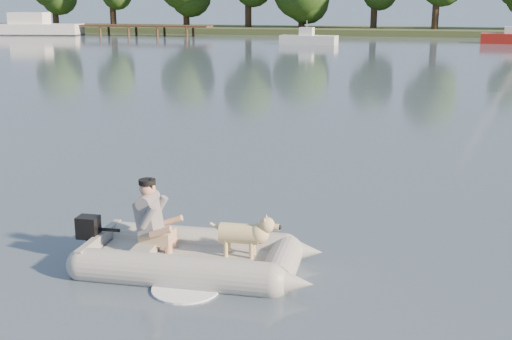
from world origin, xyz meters
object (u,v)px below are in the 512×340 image
(dinghy, at_px, (195,231))
(motorboat, at_px, (309,33))
(man, at_px, (150,214))
(dock, at_px, (123,30))
(dog, at_px, (240,237))
(cabin_cruiser, at_px, (40,24))

(dinghy, distance_m, motorboat, 43.66)
(man, bearing_deg, dock, 113.32)
(dock, distance_m, dog, 58.53)
(motorboat, bearing_deg, cabin_cruiser, 169.20)
(dock, distance_m, motorboat, 21.96)
(dock, bearing_deg, dog, -62.84)
(man, distance_m, motorboat, 43.56)
(dinghy, height_order, dog, dinghy)
(dinghy, height_order, cabin_cruiser, cabin_cruiser)
(dinghy, height_order, man, man)
(dock, height_order, dinghy, dinghy)
(man, relative_size, motorboat, 0.20)
(dog, relative_size, motorboat, 0.18)
(man, xyz_separation_m, cabin_cruiser, (-33.84, 50.69, 0.45))
(dog, bearing_deg, dock, 114.35)
(dock, relative_size, motorboat, 3.97)
(dog, distance_m, cabin_cruiser, 61.55)
(man, distance_m, dog, 1.17)
(dinghy, distance_m, man, 0.62)
(man, relative_size, dog, 1.16)
(dinghy, height_order, motorboat, motorboat)
(motorboat, bearing_deg, man, -78.74)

